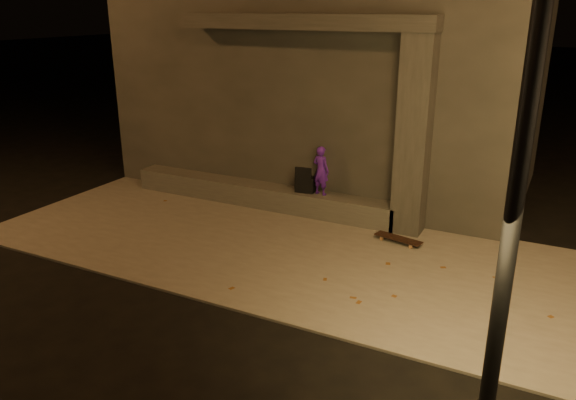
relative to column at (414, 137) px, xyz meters
The scene contains 9 objects.
ground 4.51m from the column, 114.39° to the right, with size 120.00×120.00×0.00m, color black.
sidewalk 3.04m from the column, 134.17° to the right, with size 11.00×4.40×0.04m, color slate.
building 3.92m from the column, 134.55° to the left, with size 9.00×5.10×5.22m.
ledge 3.57m from the column, behind, with size 6.00×0.55×0.45m, color #4A4743.
column is the anchor object (origin of this frame).
canopy 2.93m from the column, behind, with size 5.00×0.70×0.28m, color #32312E.
skateboarder 1.99m from the column, behind, with size 0.36×0.24×0.98m, color #511BB0.
backpack 2.43m from the column, behind, with size 0.41×0.29×0.54m.
skateboard 1.84m from the column, 88.17° to the right, with size 0.90×0.40×0.10m.
Camera 1 is at (4.15, -6.03, 4.06)m, focal length 35.00 mm.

